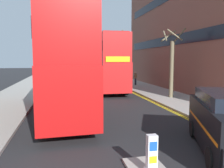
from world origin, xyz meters
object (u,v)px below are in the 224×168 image
object	(u,v)px
double_decker_bus_away	(64,64)
pedestrian_far	(136,78)
double_decker_bus_oncoming	(107,62)
keep_left_bollard	(152,156)

from	to	relation	value
double_decker_bus_away	pedestrian_far	xyz separation A→B (m)	(8.62, 12.60, -2.04)
double_decker_bus_away	double_decker_bus_oncoming	distance (m)	10.64
keep_left_bollard	double_decker_bus_away	distance (m)	8.66
double_decker_bus_away	double_decker_bus_oncoming	bearing A→B (deg)	65.04
keep_left_bollard	pedestrian_far	size ratio (longest dim) A/B	0.69
double_decker_bus_away	pedestrian_far	world-z (taller)	double_decker_bus_away
keep_left_bollard	double_decker_bus_oncoming	world-z (taller)	double_decker_bus_oncoming
keep_left_bollard	double_decker_bus_oncoming	bearing A→B (deg)	82.94
keep_left_bollard	double_decker_bus_away	size ratio (longest dim) A/B	0.10
double_decker_bus_oncoming	pedestrian_far	distance (m)	5.48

